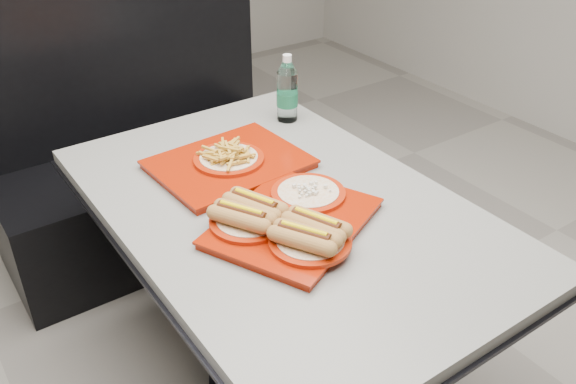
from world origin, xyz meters
TOP-DOWN VIEW (x-y plane):
  - ground at (0.00, 0.00)m, footprint 6.00×6.00m
  - diner_table at (0.00, 0.00)m, footprint 0.92×1.42m
  - booth_bench at (0.00, 1.09)m, footprint 1.30×0.57m
  - tray_near at (-0.06, -0.12)m, footprint 0.54×0.50m
  - tray_far at (-0.02, 0.27)m, footprint 0.48×0.38m
  - water_bottle at (0.33, 0.46)m, footprint 0.08×0.08m

SIDE VIEW (x-z plane):
  - ground at x=0.00m, z-range 0.00..0.00m
  - booth_bench at x=0.00m, z-range -0.27..1.08m
  - diner_table at x=0.00m, z-range 0.21..0.96m
  - tray_far at x=-0.02m, z-range 0.73..0.82m
  - tray_near at x=-0.06m, z-range 0.74..0.83m
  - water_bottle at x=0.33m, z-range 0.73..0.98m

